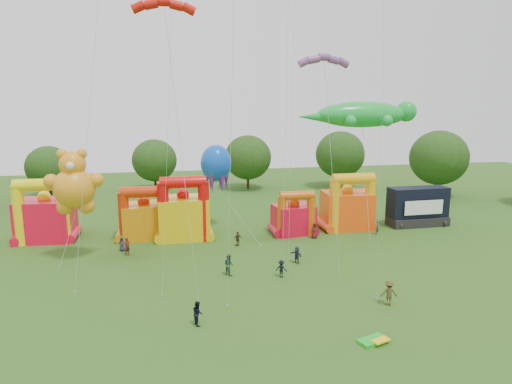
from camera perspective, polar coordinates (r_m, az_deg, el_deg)
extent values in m
plane|color=#355518|center=(28.72, 3.18, -21.04)|extent=(160.00, 160.00, 0.00)
cylinder|color=#352314|center=(80.61, 21.66, 0.79)|extent=(0.44, 0.44, 3.72)
ellipsoid|color=#203F13|center=(79.98, 21.89, 4.00)|extent=(9.30, 9.30, 8.89)
cylinder|color=#352314|center=(84.10, 10.37, 1.73)|extent=(0.44, 0.44, 3.51)
ellipsoid|color=#203F13|center=(83.51, 10.47, 4.64)|extent=(8.77, 8.78, 8.39)
cylinder|color=#352314|center=(81.30, -1.00, 1.52)|extent=(0.44, 0.44, 3.30)
ellipsoid|color=#203F13|center=(80.72, -1.01, 4.34)|extent=(8.25, 8.25, 7.88)
cylinder|color=#352314|center=(82.06, -12.47, 1.27)|extent=(0.44, 0.44, 3.09)
ellipsoid|color=#203F13|center=(81.51, -12.58, 3.89)|extent=(7.73, 7.72, 7.38)
cylinder|color=#352314|center=(81.45, -24.29, 0.39)|extent=(0.44, 0.44, 2.88)
ellipsoid|color=#203F13|center=(80.93, -24.49, 2.84)|extent=(7.20, 7.20, 6.88)
cube|color=red|center=(56.49, -24.75, -3.16)|extent=(6.12, 5.11, 4.62)
cylinder|color=yellow|center=(55.31, -27.46, -2.63)|extent=(1.25, 1.25, 6.60)
cylinder|color=yellow|center=(54.21, -22.96, -2.51)|extent=(1.25, 1.25, 6.60)
cylinder|color=yellow|center=(54.09, -25.52, 0.83)|extent=(5.06, 1.31, 1.31)
sphere|color=yellow|center=(55.95, -24.97, -0.57)|extent=(1.40, 1.40, 1.40)
cube|color=orange|center=(53.90, -13.75, -3.47)|extent=(6.07, 5.21, 3.92)
cylinder|color=red|center=(52.34, -16.16, -3.09)|extent=(1.18, 1.18, 5.60)
cylinder|color=red|center=(52.12, -11.56, -2.93)|extent=(1.18, 1.18, 5.60)
cylinder|color=red|center=(51.59, -14.01, 0.00)|extent=(4.79, 1.24, 1.24)
sphere|color=red|center=(53.39, -13.87, -1.13)|extent=(1.40, 1.40, 1.40)
cube|color=#DEB30B|center=(52.65, -9.04, -3.19)|extent=(5.68, 4.57, 4.72)
cylinder|color=red|center=(50.80, -11.48, -2.62)|extent=(1.24, 1.24, 6.74)
cylinder|color=red|center=(50.94, -6.54, -2.43)|extent=(1.24, 1.24, 6.74)
cylinder|color=red|center=(50.14, -9.12, 1.22)|extent=(5.00, 1.30, 1.30)
sphere|color=red|center=(52.06, -9.13, -0.35)|extent=(1.40, 1.40, 1.40)
cube|color=red|center=(54.12, 4.69, -3.42)|extent=(4.94, 4.19, 3.38)
cylinder|color=#D3550B|center=(52.28, 3.25, -3.10)|extent=(0.98, 0.98, 4.83)
cylinder|color=#D3550B|center=(53.24, 6.89, -2.91)|extent=(0.98, 0.98, 4.83)
cylinder|color=#D3550B|center=(52.20, 5.13, -0.44)|extent=(3.98, 1.03, 1.03)
sphere|color=#D3550B|center=(53.65, 4.72, -1.36)|extent=(1.40, 1.40, 1.40)
cube|color=#FF4C0D|center=(57.22, 11.25, -2.22)|extent=(6.10, 5.06, 4.50)
cylinder|color=#EFA40C|center=(54.69, 9.78, -1.75)|extent=(1.26, 1.26, 6.42)
cylinder|color=#EFA40C|center=(56.42, 14.03, -1.53)|extent=(1.26, 1.26, 6.42)
cylinder|color=#EFA40C|center=(54.91, 12.07, 1.63)|extent=(5.10, 1.32, 1.32)
sphere|color=#EFA40C|center=(56.70, 11.35, 0.29)|extent=(1.40, 1.40, 1.40)
cube|color=black|center=(61.10, 19.51, -3.44)|extent=(7.52, 2.96, 1.10)
cube|color=black|center=(60.73, 19.57, -1.19)|extent=(7.51, 2.59, 3.73)
cube|color=white|center=(59.59, 20.25, -1.83)|extent=(5.15, 0.19, 1.75)
cylinder|color=black|center=(58.74, 17.54, -4.04)|extent=(0.30, 0.90, 0.90)
cylinder|color=black|center=(61.79, 22.42, -3.63)|extent=(0.30, 0.90, 0.90)
sphere|color=orange|center=(46.91, -21.74, 0.47)|extent=(3.89, 3.89, 3.89)
sphere|color=orange|center=(46.57, -21.95, 3.25)|extent=(2.48, 2.48, 2.48)
sphere|color=orange|center=(46.63, -23.10, 4.38)|extent=(0.97, 0.97, 0.97)
sphere|color=orange|center=(46.30, -20.96, 4.50)|extent=(0.97, 0.97, 0.97)
sphere|color=orange|center=(47.21, -24.23, 1.22)|extent=(1.42, 1.42, 1.42)
sphere|color=orange|center=(46.45, -19.34, 1.43)|extent=(1.42, 1.42, 1.42)
sphere|color=orange|center=(47.43, -22.74, -1.68)|extent=(1.59, 1.59, 1.59)
sphere|color=orange|center=(47.07, -20.42, -1.60)|extent=(1.59, 1.59, 1.59)
sphere|color=white|center=(45.40, -22.22, 3.05)|extent=(0.71, 0.71, 0.71)
ellipsoid|color=green|center=(57.61, 13.20, 9.42)|extent=(11.75, 3.67, 3.12)
sphere|color=green|center=(60.18, 18.27, 9.54)|extent=(2.52, 2.52, 2.52)
cone|color=green|center=(55.44, 7.48, 9.32)|extent=(4.59, 1.84, 1.84)
sphere|color=green|center=(60.26, 14.46, 8.77)|extent=(1.38, 1.38, 1.38)
sphere|color=green|center=(56.97, 16.06, 8.57)|extent=(1.38, 1.38, 1.38)
sphere|color=green|center=(58.44, 10.35, 8.87)|extent=(1.38, 1.38, 1.38)
sphere|color=green|center=(55.04, 11.75, 8.69)|extent=(1.38, 1.38, 1.38)
ellipsoid|color=blue|center=(55.65, -5.02, 3.61)|extent=(3.74, 3.74, 4.49)
cone|color=#591E8C|center=(56.09, -3.75, 1.57)|extent=(0.84, 0.84, 2.99)
cone|color=#591E8C|center=(57.05, -4.50, 1.72)|extent=(0.84, 0.84, 2.99)
cone|color=#591E8C|center=(56.93, -5.71, 1.68)|extent=(0.84, 0.84, 2.99)
cone|color=#591E8C|center=(55.84, -6.23, 1.48)|extent=(0.84, 0.84, 2.99)
cone|color=#591E8C|center=(54.86, -5.50, 1.32)|extent=(0.84, 0.84, 2.99)
cone|color=#591E8C|center=(54.99, -4.24, 1.36)|extent=(0.84, 0.84, 2.99)
cube|color=green|center=(31.97, 14.40, -17.55)|extent=(2.22, 1.62, 0.24)
cube|color=yellow|center=(31.83, 15.33, -17.45)|extent=(1.33, 0.97, 0.10)
imported|color=#25253D|center=(49.75, -16.42, -6.28)|extent=(0.81, 0.59, 1.52)
imported|color=#531B17|center=(48.28, -15.80, -6.57)|extent=(0.78, 0.81, 1.86)
imported|color=#1B452C|center=(41.50, -3.43, -9.05)|extent=(1.07, 1.16, 1.92)
imported|color=black|center=(41.03, 3.19, -9.55)|extent=(1.17, 0.97, 1.57)
imported|color=#3D2818|center=(49.50, -2.29, -5.86)|extent=(1.02, 0.77, 1.61)
imported|color=#282943|center=(44.54, 5.11, -7.83)|extent=(1.15, 1.57, 1.64)
imported|color=#511717|center=(52.55, 7.33, -4.81)|extent=(0.94, 0.66, 1.81)
imported|color=#1A422E|center=(55.52, 14.98, -4.33)|extent=(0.69, 0.58, 1.62)
imported|color=black|center=(33.11, -7.30, -14.77)|extent=(0.83, 0.97, 1.72)
imported|color=#483C1D|center=(37.07, 16.28, -12.01)|extent=(1.40, 0.98, 1.97)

